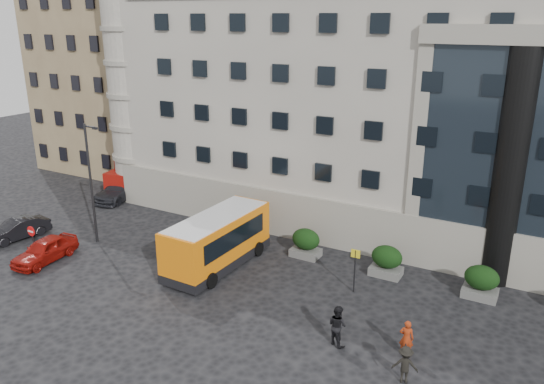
{
  "coord_description": "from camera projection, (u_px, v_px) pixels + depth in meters",
  "views": [
    {
      "loc": [
        14.33,
        -19.7,
        14.37
      ],
      "look_at": [
        0.44,
        4.84,
        5.0
      ],
      "focal_mm": 35.0,
      "sensor_mm": 36.0,
      "label": 1
    }
  ],
  "objects": [
    {
      "name": "apartment_near",
      "position": [
        132.0,
        63.0,
        52.08
      ],
      "size": [
        14.0,
        14.0,
        20.0
      ],
      "primitive_type": "cube",
      "color": "#7E6749",
      "rests_on": "ground"
    },
    {
      "name": "hedge_a",
      "position": [
        236.0,
        227.0,
        35.51
      ],
      "size": [
        1.8,
        1.26,
        1.84
      ],
      "color": "#5E5E5C",
      "rests_on": "ground"
    },
    {
      "name": "parked_car_d",
      "position": [
        215.0,
        182.0,
        45.85
      ],
      "size": [
        3.12,
        5.67,
        1.5
      ],
      "primitive_type": "imported",
      "rotation": [
        0.0,
        0.0,
        -0.12
      ],
      "color": "black",
      "rests_on": "ground"
    },
    {
      "name": "apartment_far",
      "position": [
        213.0,
        44.0,
        68.03
      ],
      "size": [
        13.0,
        13.0,
        22.0
      ],
      "primitive_type": "cube",
      "color": "brown",
      "rests_on": "ground"
    },
    {
      "name": "hedge_d",
      "position": [
        481.0,
        282.0,
        28.22
      ],
      "size": [
        1.8,
        1.26,
        1.84
      ],
      "color": "#5E5E5C",
      "rests_on": "ground"
    },
    {
      "name": "parked_car_b",
      "position": [
        17.0,
        229.0,
        35.76
      ],
      "size": [
        2.15,
        4.43,
        1.4
      ],
      "primitive_type": "imported",
      "rotation": [
        0.0,
        0.0,
        -0.16
      ],
      "color": "black",
      "rests_on": "ground"
    },
    {
      "name": "pedestrian_b",
      "position": [
        337.0,
        325.0,
        24.13
      ],
      "size": [
        1.17,
        1.06,
        1.97
      ],
      "primitive_type": "imported",
      "rotation": [
        0.0,
        0.0,
        2.75
      ],
      "color": "black",
      "rests_on": "ground"
    },
    {
      "name": "parked_car_a",
      "position": [
        45.0,
        250.0,
        32.5
      ],
      "size": [
        2.09,
        4.44,
        1.47
      ],
      "primitive_type": "imported",
      "rotation": [
        0.0,
        0.0,
        0.08
      ],
      "color": "#95110A",
      "rests_on": "ground"
    },
    {
      "name": "bus_stop_sign",
      "position": [
        355.0,
        263.0,
        28.51
      ],
      "size": [
        0.5,
        0.08,
        2.52
      ],
      "color": "#262628",
      "rests_on": "ground"
    },
    {
      "name": "ground",
      "position": [
        219.0,
        308.0,
        27.5
      ],
      "size": [
        120.0,
        120.0,
        0.0
      ],
      "primitive_type": "plane",
      "color": "black",
      "rests_on": "ground"
    },
    {
      "name": "red_truck",
      "position": [
        137.0,
        172.0,
        45.62
      ],
      "size": [
        3.58,
        6.13,
        3.1
      ],
      "rotation": [
        0.0,
        0.0,
        0.19
      ],
      "color": "maroon",
      "rests_on": "ground"
    },
    {
      "name": "minibus",
      "position": [
        217.0,
        239.0,
        31.57
      ],
      "size": [
        3.03,
        7.74,
        3.21
      ],
      "rotation": [
        0.0,
        0.0,
        -0.02
      ],
      "color": "orange",
      "rests_on": "ground"
    },
    {
      "name": "hedge_c",
      "position": [
        387.0,
        261.0,
        30.65
      ],
      "size": [
        1.8,
        1.26,
        1.84
      ],
      "color": "#5E5E5C",
      "rests_on": "ground"
    },
    {
      "name": "hedge_b",
      "position": [
        306.0,
        243.0,
        33.08
      ],
      "size": [
        1.8,
        1.26,
        1.84
      ],
      "color": "#5E5E5C",
      "rests_on": "ground"
    },
    {
      "name": "parked_car_c",
      "position": [
        121.0,
        189.0,
        43.72
      ],
      "size": [
        2.85,
        5.63,
        1.57
      ],
      "primitive_type": "imported",
      "rotation": [
        0.0,
        0.0,
        0.13
      ],
      "color": "black",
      "rests_on": "ground"
    },
    {
      "name": "pedestrian_c",
      "position": [
        405.0,
        365.0,
        21.67
      ],
      "size": [
        1.18,
        0.87,
        1.64
      ],
      "primitive_type": "imported",
      "rotation": [
        0.0,
        0.0,
        3.41
      ],
      "color": "black",
      "rests_on": "ground"
    },
    {
      "name": "entrance_column",
      "position": [
        510.0,
        171.0,
        28.35
      ],
      "size": [
        1.8,
        1.8,
        13.0
      ],
      "primitive_type": "cylinder",
      "color": "black",
      "rests_on": "ground"
    },
    {
      "name": "civic_building",
      "position": [
        448.0,
        91.0,
        40.03
      ],
      "size": [
        44.0,
        24.0,
        18.0
      ],
      "primitive_type": "cube",
      "color": "gray",
      "rests_on": "ground"
    },
    {
      "name": "street_lamp",
      "position": [
        91.0,
        179.0,
        34.18
      ],
      "size": [
        1.16,
        0.18,
        8.0
      ],
      "color": "#262628",
      "rests_on": "ground"
    },
    {
      "name": "pedestrian_a",
      "position": [
        406.0,
        338.0,
        23.38
      ],
      "size": [
        0.69,
        0.51,
        1.73
      ],
      "primitive_type": "imported",
      "rotation": [
        0.0,
        0.0,
        3.31
      ],
      "color": "#9A2D0F",
      "rests_on": "ground"
    },
    {
      "name": "no_entry_sign",
      "position": [
        32.0,
        236.0,
        32.19
      ],
      "size": [
        0.64,
        0.16,
        2.32
      ],
      "color": "#262628",
      "rests_on": "ground"
    }
  ]
}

